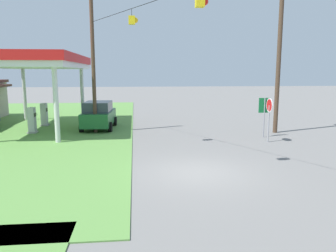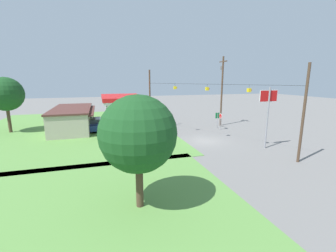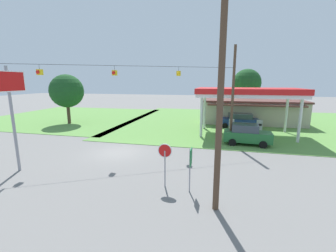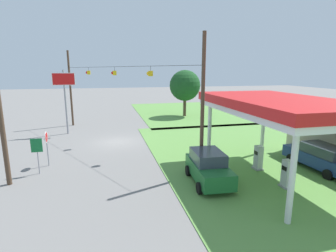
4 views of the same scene
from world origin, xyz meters
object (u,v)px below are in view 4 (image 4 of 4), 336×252
Objects in this scene: tree_west_verge at (185,86)px; stop_sign_overhead at (64,88)px; gas_station_canopy at (277,106)px; car_at_pumps_front at (208,167)px; fuel_pump_near at (258,158)px; route_sign at (37,149)px; fuel_pump_far at (287,175)px; stop_sign_roadside at (47,141)px; car_at_pumps_rear at (321,157)px.

stop_sign_overhead is at bearing -63.53° from tree_west_verge.
car_at_pumps_front is at bearing -93.69° from gas_station_canopy.
tree_west_verge is at bearing 176.60° from gas_station_canopy.
fuel_pump_near is at bearing -3.63° from tree_west_verge.
stop_sign_overhead is 2.82× the size of route_sign.
stop_sign_overhead reaches higher than fuel_pump_near.
gas_station_canopy reaches higher than car_at_pumps_front.
car_at_pumps_front is 1.80× the size of route_sign.
stop_sign_overhead is at bearing -140.36° from fuel_pump_far.
tree_west_verge is at bearing 140.31° from route_sign.
fuel_pump_near is at bearing -106.38° from stop_sign_roadside.
fuel_pump_far is at bearing -3.20° from tree_west_verge.
fuel_pump_far is 0.70× the size of route_sign.
stop_sign_roadside reaches higher than route_sign.
gas_station_canopy is 1.58× the size of stop_sign_overhead.
route_sign is at bearing -107.00° from car_at_pumps_front.
stop_sign_roadside is (-5.16, -18.30, 0.88)m from car_at_pumps_rear.
fuel_pump_far is 0.68× the size of stop_sign_roadside.
car_at_pumps_rear is (1.00, 4.15, 0.13)m from fuel_pump_near.
car_at_pumps_rear is at bearing 96.47° from gas_station_canopy.
fuel_pump_near is at bearing 45.03° from stop_sign_overhead.
stop_sign_roadside reaches higher than fuel_pump_near.
gas_station_canopy is 2.47× the size of car_at_pumps_front.
car_at_pumps_rear reaches higher than fuel_pump_far.
route_sign is at bearing -1.83° from stop_sign_overhead.
route_sign reaches higher than car_at_pumps_front.
car_at_pumps_front is 18.66m from stop_sign_overhead.
stop_sign_overhead is 1.00× the size of tree_west_verge.
tree_west_verge is (-17.64, 15.54, 2.69)m from stop_sign_roadside.
tree_west_verge reaches higher than car_at_pumps_front.
car_at_pumps_front is 11.07m from route_sign.
fuel_pump_near is at bearing 109.89° from car_at_pumps_front.
route_sign is (11.39, -0.36, -3.17)m from stop_sign_overhead.
car_at_pumps_front reaches higher than car_at_pumps_rear.
car_at_pumps_rear is 2.18× the size of route_sign.
car_at_pumps_front is (-0.27, -4.14, -3.61)m from gas_station_canopy.
route_sign is 24.98m from tree_west_verge.
car_at_pumps_front is at bearing 88.50° from car_at_pumps_rear.
fuel_pump_near is 0.39× the size of car_at_pumps_front.
gas_station_canopy reaches higher than car_at_pumps_rear.
fuel_pump_near is at bearing -179.94° from gas_station_canopy.
gas_station_canopy is 4.07m from fuel_pump_far.
stop_sign_overhead is (-14.09, -14.10, 4.08)m from fuel_pump_near.
gas_station_canopy is 5.56m from car_at_pumps_rear.
stop_sign_roadside is at bearing 71.35° from car_at_pumps_rear.
car_at_pumps_rear is at bearing 50.42° from stop_sign_overhead.
route_sign reaches higher than car_at_pumps_rear.
fuel_pump_far is at bearing 68.71° from route_sign.
route_sign is at bearing -106.07° from gas_station_canopy.
gas_station_canopy is 15.33m from route_sign.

